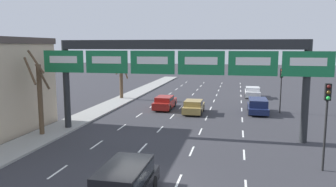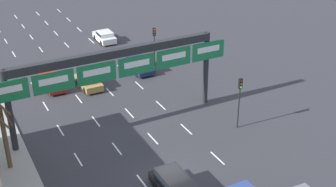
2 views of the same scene
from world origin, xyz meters
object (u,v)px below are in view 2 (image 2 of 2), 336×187
Objects in this scene: traffic_light_near_gantry at (240,93)px; traffic_light_mid_block at (154,39)px; sign_gantry at (116,66)px; suv_navy at (139,64)px; suv_black at (176,185)px; car_red at (52,81)px; tree_bare_third at (5,133)px; car_white at (105,36)px; car_gold at (89,81)px.

traffic_light_near_gantry is 15.78m from traffic_light_mid_block.
sign_gantry is 4.75× the size of suv_navy.
sign_gantry is 12.05m from suv_black.
tree_bare_third is at bearing -118.24° from car_red.
car_white is 10.45m from suv_navy.
tree_bare_third reaches higher than car_gold.
car_red is (-2.96, 21.24, -0.19)m from suv_black.
car_gold is at bearing -27.22° from car_red.
suv_black reaches higher than suv_navy.
suv_black is 1.04× the size of car_red.
traffic_light_near_gantry is at bearing -51.71° from car_red.
car_white reaches higher than car_red.
car_red is at bearing 107.45° from sign_gantry.
car_red is 20.00m from traffic_light_near_gantry.
suv_navy is at bearing -1.81° from car_red.
traffic_light_mid_block reaches higher than car_red.
tree_bare_third is (-18.63, -12.74, -0.02)m from traffic_light_mid_block.
tree_bare_third is (-19.00, 3.04, -0.20)m from traffic_light_near_gantry.
car_white is 28.03m from tree_bare_third.
suv_navy is 0.94× the size of traffic_light_near_gantry.
sign_gantry is at bearing 149.37° from traffic_light_near_gantry.
sign_gantry is at bearing 13.25° from tree_bare_third.
tree_bare_third is (-9.92, -2.34, -2.51)m from sign_gantry.
sign_gantry reaches higher than tree_bare_third.
car_red is (-3.37, 1.73, 0.02)m from car_gold.
sign_gantry is 12.79m from suv_navy.
traffic_light_near_gantry is (12.28, -15.56, 2.67)m from car_red.
suv_navy is (6.50, 9.87, -4.89)m from sign_gantry.
suv_navy is 20.60m from tree_bare_third.
tree_bare_third is at bearing 137.98° from suv_black.
traffic_light_mid_block reaches higher than suv_black.
car_gold is at bearing -117.71° from car_white.
car_red is (-9.60, -10.14, -0.01)m from car_white.
suv_black is at bearing -107.83° from suv_navy.
suv_black is 23.36m from traffic_light_mid_block.
tree_bare_third is at bearing -125.77° from car_white.
suv_navy is 3.30m from traffic_light_mid_block.
suv_navy reaches higher than car_red.
car_red is at bearing 128.29° from traffic_light_near_gantry.
suv_navy is at bearing 12.69° from car_gold.
tree_bare_third is at bearing -166.75° from sign_gantry.
car_white is (6.40, 20.32, -4.97)m from sign_gantry.
traffic_light_near_gantry reaches higher than car_red.
sign_gantry is at bearing -107.49° from car_white.
car_gold is at bearing 122.82° from traffic_light_near_gantry.
car_red is at bearing 97.94° from suv_black.
car_gold is at bearing -167.11° from traffic_light_mid_block.
traffic_light_mid_block is (8.71, 10.40, -2.49)m from sign_gantry.
suv_black is 1.01× the size of traffic_light_near_gantry.
suv_navy is 9.70m from car_red.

